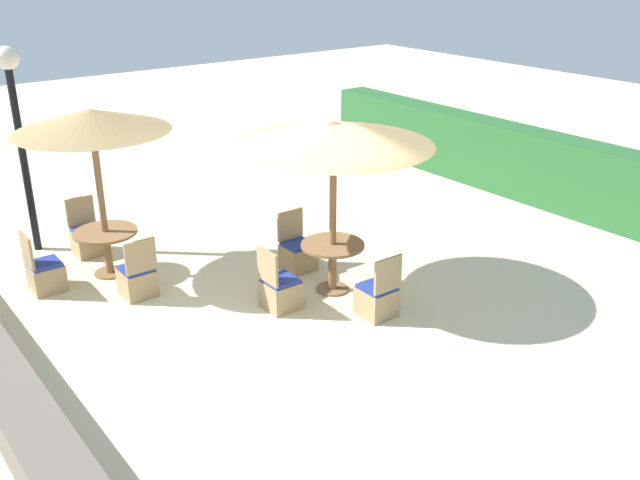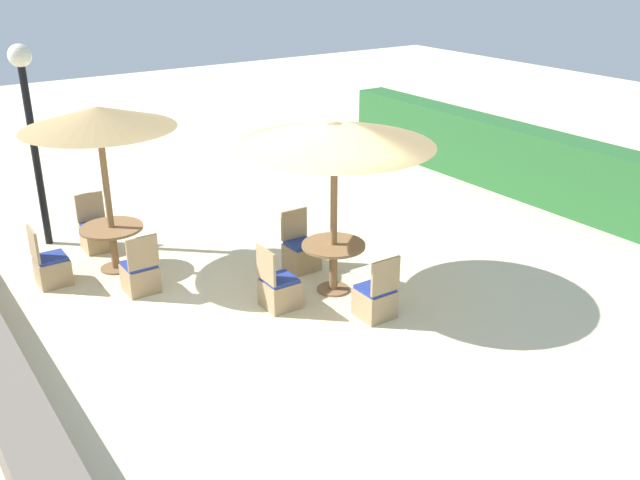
{
  "view_description": "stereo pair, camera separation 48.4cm",
  "coord_description": "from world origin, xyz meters",
  "px_view_note": "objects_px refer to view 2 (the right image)",
  "views": [
    {
      "loc": [
        7.32,
        -4.96,
        4.75
      ],
      "look_at": [
        0.0,
        0.6,
        0.9
      ],
      "focal_mm": 40.0,
      "sensor_mm": 36.0,
      "label": 1
    },
    {
      "loc": [
        7.61,
        -4.56,
        4.75
      ],
      "look_at": [
        0.0,
        0.6,
        0.9
      ],
      "focal_mm": 40.0,
      "sensor_mm": 36.0,
      "label": 2
    }
  ],
  "objects_px": {
    "lamp_post": "(28,106)",
    "patio_chair_front_left_west": "(97,234)",
    "parasol_front_left": "(98,119)",
    "patio_chair_front_left_south": "(51,268)",
    "patio_chair_center_west": "(301,253)",
    "round_table_front_left": "(112,237)",
    "parasol_center": "(334,134)",
    "round_table_center": "(333,256)",
    "patio_chair_center_south": "(279,290)",
    "patio_chair_center_east": "(376,300)",
    "patio_chair_front_left_east": "(140,275)"
  },
  "relations": [
    {
      "from": "lamp_post",
      "to": "patio_chair_front_left_west",
      "type": "height_order",
      "value": "lamp_post"
    },
    {
      "from": "parasol_front_left",
      "to": "patio_chair_front_left_west",
      "type": "distance_m",
      "value": 2.34
    },
    {
      "from": "patio_chair_front_left_south",
      "to": "patio_chair_front_left_west",
      "type": "height_order",
      "value": "same"
    },
    {
      "from": "lamp_post",
      "to": "patio_chair_center_west",
      "type": "relative_size",
      "value": 3.57
    },
    {
      "from": "lamp_post",
      "to": "parasol_front_left",
      "type": "distance_m",
      "value": 1.76
    },
    {
      "from": "round_table_front_left",
      "to": "patio_chair_front_left_south",
      "type": "relative_size",
      "value": 1.03
    },
    {
      "from": "parasol_center",
      "to": "round_table_center",
      "type": "bearing_deg",
      "value": -97.13
    },
    {
      "from": "patio_chair_center_south",
      "to": "patio_chair_center_east",
      "type": "xyz_separation_m",
      "value": [
        0.99,
        0.94,
        0.0
      ]
    },
    {
      "from": "round_table_front_left",
      "to": "patio_chair_center_east",
      "type": "bearing_deg",
      "value": 34.49
    },
    {
      "from": "round_table_front_left",
      "to": "patio_chair_front_left_east",
      "type": "relative_size",
      "value": 1.03
    },
    {
      "from": "patio_chair_center_west",
      "to": "patio_chair_front_left_south",
      "type": "height_order",
      "value": "same"
    },
    {
      "from": "patio_chair_front_left_south",
      "to": "lamp_post",
      "type": "bearing_deg",
      "value": 167.19
    },
    {
      "from": "lamp_post",
      "to": "patio_chair_front_left_west",
      "type": "relative_size",
      "value": 3.57
    },
    {
      "from": "patio_chair_center_east",
      "to": "patio_chair_front_left_south",
      "type": "distance_m",
      "value": 4.88
    },
    {
      "from": "lamp_post",
      "to": "round_table_center",
      "type": "relative_size",
      "value": 3.6
    },
    {
      "from": "round_table_center",
      "to": "patio_chair_front_left_west",
      "type": "bearing_deg",
      "value": -145.63
    },
    {
      "from": "patio_chair_front_left_south",
      "to": "parasol_front_left",
      "type": "bearing_deg",
      "value": 89.02
    },
    {
      "from": "patio_chair_center_south",
      "to": "patio_chair_front_left_east",
      "type": "xyz_separation_m",
      "value": [
        -1.55,
        -1.42,
        0.0
      ]
    },
    {
      "from": "parasol_center",
      "to": "round_table_front_left",
      "type": "relative_size",
      "value": 2.9
    },
    {
      "from": "parasol_center",
      "to": "patio_chair_center_south",
      "type": "distance_m",
      "value": 2.29
    },
    {
      "from": "patio_chair_center_west",
      "to": "patio_chair_center_south",
      "type": "bearing_deg",
      "value": 43.57
    },
    {
      "from": "parasol_center",
      "to": "patio_chair_center_west",
      "type": "height_order",
      "value": "parasol_center"
    },
    {
      "from": "parasol_center",
      "to": "patio_chair_center_south",
      "type": "height_order",
      "value": "parasol_center"
    },
    {
      "from": "parasol_center",
      "to": "round_table_front_left",
      "type": "height_order",
      "value": "parasol_center"
    },
    {
      "from": "lamp_post",
      "to": "patio_chair_center_east",
      "type": "xyz_separation_m",
      "value": [
        5.17,
        3.0,
        -2.09
      ]
    },
    {
      "from": "patio_chair_center_east",
      "to": "patio_chair_front_left_east",
      "type": "bearing_deg",
      "value": 132.96
    },
    {
      "from": "patio_chair_center_east",
      "to": "parasol_front_left",
      "type": "bearing_deg",
      "value": 124.49
    },
    {
      "from": "patio_chair_center_west",
      "to": "parasol_center",
      "type": "bearing_deg",
      "value": 88.84
    },
    {
      "from": "parasol_center",
      "to": "patio_chair_front_left_south",
      "type": "bearing_deg",
      "value": -127.08
    },
    {
      "from": "round_table_center",
      "to": "patio_chair_center_west",
      "type": "xyz_separation_m",
      "value": [
        -0.91,
        0.02,
        -0.29
      ]
    },
    {
      "from": "patio_chair_center_west",
      "to": "patio_chair_front_left_east",
      "type": "relative_size",
      "value": 1.0
    },
    {
      "from": "parasol_center",
      "to": "patio_chair_center_east",
      "type": "bearing_deg",
      "value": 0.56
    },
    {
      "from": "round_table_front_left",
      "to": "patio_chair_front_left_east",
      "type": "height_order",
      "value": "patio_chair_front_left_east"
    },
    {
      "from": "patio_chair_center_south",
      "to": "patio_chair_front_left_west",
      "type": "bearing_deg",
      "value": -157.42
    },
    {
      "from": "patio_chair_center_south",
      "to": "patio_chair_front_left_west",
      "type": "distance_m",
      "value": 3.76
    },
    {
      "from": "patio_chair_center_east",
      "to": "parasol_front_left",
      "type": "height_order",
      "value": "parasol_front_left"
    },
    {
      "from": "parasol_center",
      "to": "patio_chair_front_left_west",
      "type": "relative_size",
      "value": 2.99
    },
    {
      "from": "parasol_front_left",
      "to": "round_table_front_left",
      "type": "relative_size",
      "value": 2.68
    },
    {
      "from": "patio_chair_center_south",
      "to": "round_table_front_left",
      "type": "relative_size",
      "value": 0.97
    },
    {
      "from": "patio_chair_center_south",
      "to": "round_table_front_left",
      "type": "xyz_separation_m",
      "value": [
        -2.53,
        -1.47,
        0.28
      ]
    },
    {
      "from": "lamp_post",
      "to": "round_table_front_left",
      "type": "xyz_separation_m",
      "value": [
        1.66,
        0.59,
        -1.81
      ]
    },
    {
      "from": "parasol_center",
      "to": "round_table_center",
      "type": "height_order",
      "value": "parasol_center"
    },
    {
      "from": "lamp_post",
      "to": "patio_chair_front_left_south",
      "type": "relative_size",
      "value": 3.57
    },
    {
      "from": "round_table_front_left",
      "to": "patio_chair_front_left_east",
      "type": "xyz_separation_m",
      "value": [
        0.97,
        0.05,
        -0.28
      ]
    },
    {
      "from": "round_table_center",
      "to": "patio_chair_center_east",
      "type": "height_order",
      "value": "patio_chair_center_east"
    },
    {
      "from": "round_table_front_left",
      "to": "patio_chair_front_left_east",
      "type": "distance_m",
      "value": 1.01
    },
    {
      "from": "round_table_front_left",
      "to": "patio_chair_front_left_west",
      "type": "height_order",
      "value": "patio_chair_front_left_west"
    },
    {
      "from": "round_table_front_left",
      "to": "patio_chair_front_left_east",
      "type": "bearing_deg",
      "value": 2.83
    },
    {
      "from": "round_table_center",
      "to": "parasol_front_left",
      "type": "relative_size",
      "value": 0.36
    },
    {
      "from": "round_table_center",
      "to": "patio_chair_center_west",
      "type": "bearing_deg",
      "value": 178.84
    }
  ]
}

